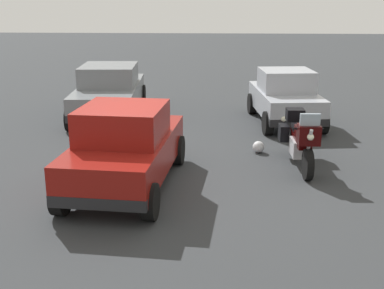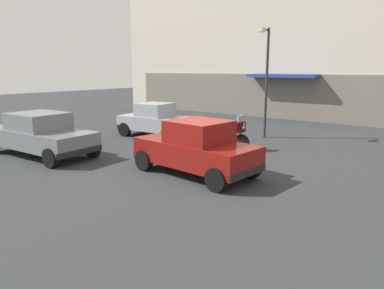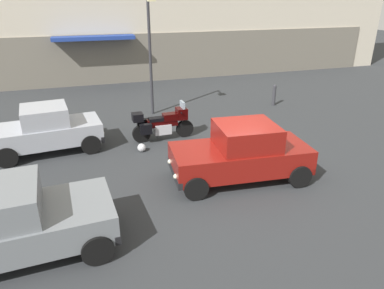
{
  "view_description": "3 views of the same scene",
  "coord_description": "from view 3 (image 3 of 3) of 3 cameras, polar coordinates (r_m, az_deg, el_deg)",
  "views": [
    {
      "loc": [
        9.18,
        1.6,
        3.64
      ],
      "look_at": [
        -0.84,
        1.11,
        0.61
      ],
      "focal_mm": 46.87,
      "sensor_mm": 36.0,
      "label": 1
    },
    {
      "loc": [
        6.27,
        -8.27,
        3.09
      ],
      "look_at": [
        -0.95,
        0.94,
        0.61
      ],
      "focal_mm": 33.24,
      "sensor_mm": 36.0,
      "label": 2
    },
    {
      "loc": [
        -3.99,
        -8.18,
        4.86
      ],
      "look_at": [
        -1.12,
        0.73,
        0.87
      ],
      "focal_mm": 32.92,
      "sensor_mm": 36.0,
      "label": 3
    }
  ],
  "objects": [
    {
      "name": "ground_plane",
      "position": [
        10.32,
        7.2,
        -5.22
      ],
      "size": [
        80.0,
        80.0,
        0.0
      ],
      "primitive_type": "plane",
      "color": "#2D3033"
    },
    {
      "name": "motorcycle",
      "position": [
        12.66,
        -4.89,
        3.44
      ],
      "size": [
        2.26,
        0.77,
        1.36
      ],
      "rotation": [
        0.0,
        0.0,
        0.02
      ],
      "color": "black",
      "rests_on": "ground"
    },
    {
      "name": "helmet",
      "position": [
        11.91,
        -8.17,
        -0.5
      ],
      "size": [
        0.28,
        0.28,
        0.28
      ],
      "primitive_type": "sphere",
      "color": "silver",
      "rests_on": "ground"
    },
    {
      "name": "streetlamp_curbside",
      "position": [
        14.99,
        -6.75,
        15.62
      ],
      "size": [
        0.28,
        0.94,
        4.86
      ],
      "color": "#2D2D33",
      "rests_on": "ground"
    },
    {
      "name": "bollard_curbside",
      "position": [
        17.22,
        13.16,
        7.92
      ],
      "size": [
        0.16,
        0.16,
        1.0
      ],
      "color": "#333338",
      "rests_on": "ground"
    },
    {
      "name": "car_compact_side",
      "position": [
        12.53,
        -22.42,
        2.23
      ],
      "size": [
        3.59,
        2.01,
        1.56
      ],
      "rotation": [
        0.0,
        0.0,
        0.1
      ],
      "color": "#9EA3AD",
      "rests_on": "ground"
    },
    {
      "name": "car_hatchback_near",
      "position": [
        9.88,
        7.99,
        -1.37
      ],
      "size": [
        3.98,
        2.08,
        1.64
      ],
      "rotation": [
        0.0,
        0.0,
        3.06
      ],
      "color": "maroon",
      "rests_on": "ground"
    }
  ]
}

